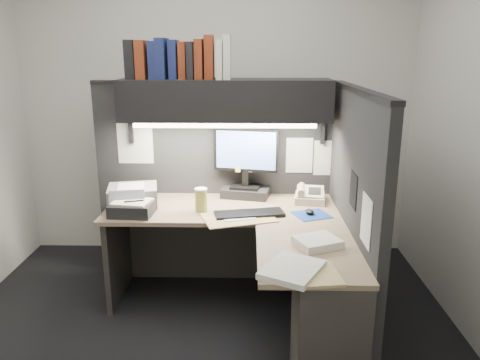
{
  "coord_description": "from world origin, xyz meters",
  "views": [
    {
      "loc": [
        0.3,
        -2.73,
        1.85
      ],
      "look_at": [
        0.24,
        0.51,
        0.95
      ],
      "focal_mm": 35.0,
      "sensor_mm": 36.0,
      "label": 1
    }
  ],
  "objects_px": {
    "printer": "(133,196)",
    "monitor": "(246,170)",
    "notebook_stack": "(132,208)",
    "telephone": "(310,196)",
    "coffee_cup": "(201,201)",
    "keyboard": "(249,214)",
    "desk": "(268,278)",
    "overhead_shelf": "(225,100)"
  },
  "relations": [
    {
      "from": "coffee_cup",
      "to": "printer",
      "type": "distance_m",
      "value": 0.55
    },
    {
      "from": "overhead_shelf",
      "to": "notebook_stack",
      "type": "bearing_deg",
      "value": -150.7
    },
    {
      "from": "keyboard",
      "to": "coffee_cup",
      "type": "height_order",
      "value": "coffee_cup"
    },
    {
      "from": "keyboard",
      "to": "coffee_cup",
      "type": "relative_size",
      "value": 3.0
    },
    {
      "from": "printer",
      "to": "desk",
      "type": "bearing_deg",
      "value": -42.9
    },
    {
      "from": "desk",
      "to": "telephone",
      "type": "height_order",
      "value": "telephone"
    },
    {
      "from": "keyboard",
      "to": "notebook_stack",
      "type": "relative_size",
      "value": 1.66
    },
    {
      "from": "monitor",
      "to": "coffee_cup",
      "type": "height_order",
      "value": "monitor"
    },
    {
      "from": "telephone",
      "to": "printer",
      "type": "distance_m",
      "value": 1.34
    },
    {
      "from": "overhead_shelf",
      "to": "printer",
      "type": "bearing_deg",
      "value": -168.1
    },
    {
      "from": "keyboard",
      "to": "telephone",
      "type": "distance_m",
      "value": 0.56
    },
    {
      "from": "monitor",
      "to": "notebook_stack",
      "type": "distance_m",
      "value": 0.92
    },
    {
      "from": "notebook_stack",
      "to": "telephone",
      "type": "bearing_deg",
      "value": 13.51
    },
    {
      "from": "keyboard",
      "to": "telephone",
      "type": "relative_size",
      "value": 2.08
    },
    {
      "from": "overhead_shelf",
      "to": "coffee_cup",
      "type": "bearing_deg",
      "value": -119.81
    },
    {
      "from": "printer",
      "to": "monitor",
      "type": "bearing_deg",
      "value": 2.6
    },
    {
      "from": "monitor",
      "to": "printer",
      "type": "relative_size",
      "value": 1.54
    },
    {
      "from": "monitor",
      "to": "telephone",
      "type": "relative_size",
      "value": 2.34
    },
    {
      "from": "monitor",
      "to": "telephone",
      "type": "height_order",
      "value": "monitor"
    },
    {
      "from": "overhead_shelf",
      "to": "keyboard",
      "type": "distance_m",
      "value": 0.86
    },
    {
      "from": "telephone",
      "to": "notebook_stack",
      "type": "distance_m",
      "value": 1.33
    },
    {
      "from": "overhead_shelf",
      "to": "notebook_stack",
      "type": "height_order",
      "value": "overhead_shelf"
    },
    {
      "from": "desk",
      "to": "monitor",
      "type": "bearing_deg",
      "value": 100.36
    },
    {
      "from": "desk",
      "to": "notebook_stack",
      "type": "bearing_deg",
      "value": 157.67
    },
    {
      "from": "desk",
      "to": "coffee_cup",
      "type": "relative_size",
      "value": 10.49
    },
    {
      "from": "desk",
      "to": "keyboard",
      "type": "height_order",
      "value": "keyboard"
    },
    {
      "from": "desk",
      "to": "coffee_cup",
      "type": "xyz_separation_m",
      "value": [
        -0.47,
        0.46,
        0.37
      ]
    },
    {
      "from": "monitor",
      "to": "coffee_cup",
      "type": "bearing_deg",
      "value": -119.45
    },
    {
      "from": "telephone",
      "to": "coffee_cup",
      "type": "bearing_deg",
      "value": -156.25
    },
    {
      "from": "telephone",
      "to": "notebook_stack",
      "type": "height_order",
      "value": "telephone"
    },
    {
      "from": "coffee_cup",
      "to": "desk",
      "type": "bearing_deg",
      "value": -44.7
    },
    {
      "from": "desk",
      "to": "telephone",
      "type": "bearing_deg",
      "value": 63.83
    },
    {
      "from": "printer",
      "to": "coffee_cup",
      "type": "bearing_deg",
      "value": -26.82
    },
    {
      "from": "monitor",
      "to": "keyboard",
      "type": "height_order",
      "value": "monitor"
    },
    {
      "from": "overhead_shelf",
      "to": "telephone",
      "type": "height_order",
      "value": "overhead_shelf"
    },
    {
      "from": "printer",
      "to": "keyboard",
      "type": "bearing_deg",
      "value": -25.95
    },
    {
      "from": "keyboard",
      "to": "notebook_stack",
      "type": "height_order",
      "value": "notebook_stack"
    },
    {
      "from": "overhead_shelf",
      "to": "coffee_cup",
      "type": "height_order",
      "value": "overhead_shelf"
    },
    {
      "from": "keyboard",
      "to": "coffee_cup",
      "type": "distance_m",
      "value": 0.36
    },
    {
      "from": "coffee_cup",
      "to": "notebook_stack",
      "type": "xyz_separation_m",
      "value": [
        -0.48,
        -0.07,
        -0.04
      ]
    },
    {
      "from": "desk",
      "to": "overhead_shelf",
      "type": "relative_size",
      "value": 1.1
    },
    {
      "from": "keyboard",
      "to": "coffee_cup",
      "type": "bearing_deg",
      "value": 155.52
    }
  ]
}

